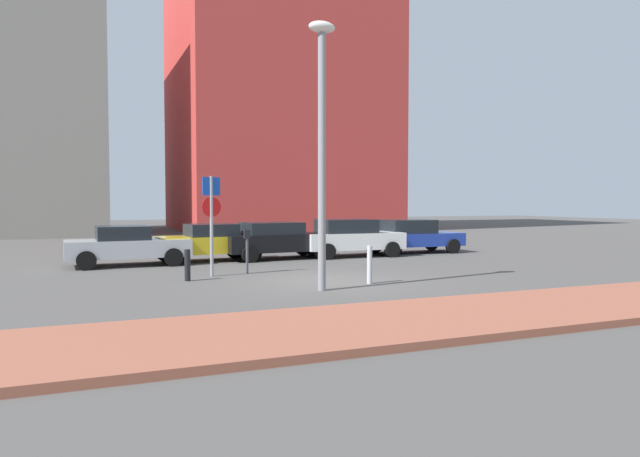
# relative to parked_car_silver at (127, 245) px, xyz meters

# --- Properties ---
(ground_plane) EXTENTS (120.00, 120.00, 0.00)m
(ground_plane) POSITION_rel_parked_car_silver_xyz_m (4.98, -6.22, -0.73)
(ground_plane) COLOR #4C4947
(sidewalk_brick) EXTENTS (40.00, 3.37, 0.14)m
(sidewalk_brick) POSITION_rel_parked_car_silver_xyz_m (4.98, -12.27, -0.66)
(sidewalk_brick) COLOR #93513D
(sidewalk_brick) RESTS_ON ground
(parked_car_silver) EXTENTS (4.23, 2.14, 1.41)m
(parked_car_silver) POSITION_rel_parked_car_silver_xyz_m (0.00, 0.00, 0.00)
(parked_car_silver) COLOR #B7BABF
(parked_car_silver) RESTS_ON ground
(parked_car_yellow) EXTENTS (4.15, 2.13, 1.42)m
(parked_car_yellow) POSITION_rel_parked_car_silver_xyz_m (3.11, 0.48, 0.01)
(parked_car_yellow) COLOR gold
(parked_car_yellow) RESTS_ON ground
(parked_car_black) EXTENTS (4.51, 2.25, 1.46)m
(parked_car_black) POSITION_rel_parked_car_silver_xyz_m (5.65, 0.25, 0.04)
(parked_car_black) COLOR black
(parked_car_black) RESTS_ON ground
(parked_car_white) EXTENTS (4.22, 2.20, 1.54)m
(parked_car_white) POSITION_rel_parked_car_silver_xyz_m (8.77, 0.05, 0.08)
(parked_car_white) COLOR white
(parked_car_white) RESTS_ON ground
(parked_car_blue) EXTENTS (4.30, 2.04, 1.47)m
(parked_car_blue) POSITION_rel_parked_car_silver_xyz_m (12.02, 0.46, 0.04)
(parked_car_blue) COLOR #1E389E
(parked_car_blue) RESTS_ON ground
(parking_sign_post) EXTENTS (0.60, 0.11, 3.03)m
(parking_sign_post) POSITION_rel_parked_car_silver_xyz_m (2.16, -4.05, 1.18)
(parking_sign_post) COLOR gray
(parking_sign_post) RESTS_ON ground
(parking_meter) EXTENTS (0.18, 0.14, 1.38)m
(parking_meter) POSITION_rel_parked_car_silver_xyz_m (3.34, -3.75, 0.17)
(parking_meter) COLOR #4C4C51
(parking_meter) RESTS_ON ground
(street_lamp) EXTENTS (0.70, 0.36, 6.77)m
(street_lamp) POSITION_rel_parked_car_silver_xyz_m (4.16, -7.91, 3.27)
(street_lamp) COLOR gray
(street_lamp) RESTS_ON ground
(traffic_bollard_near) EXTENTS (0.14, 0.14, 1.05)m
(traffic_bollard_near) POSITION_rel_parked_car_silver_xyz_m (5.85, -7.29, -0.20)
(traffic_bollard_near) COLOR #B7B7BC
(traffic_bollard_near) RESTS_ON ground
(traffic_bollard_mid) EXTENTS (0.17, 0.17, 0.91)m
(traffic_bollard_mid) POSITION_rel_parked_car_silver_xyz_m (1.30, -4.81, -0.27)
(traffic_bollard_mid) COLOR black
(traffic_bollard_mid) RESTS_ON ground
(building_colorful_midrise) EXTENTS (16.02, 14.99, 29.78)m
(building_colorful_midrise) POSITION_rel_parked_car_silver_xyz_m (13.55, 23.98, 14.16)
(building_colorful_midrise) COLOR #BF3833
(building_colorful_midrise) RESTS_ON ground
(building_under_construction) EXTENTS (11.71, 14.40, 18.00)m
(building_under_construction) POSITION_rel_parked_car_silver_xyz_m (-5.62, 24.48, 8.27)
(building_under_construction) COLOR gray
(building_under_construction) RESTS_ON ground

